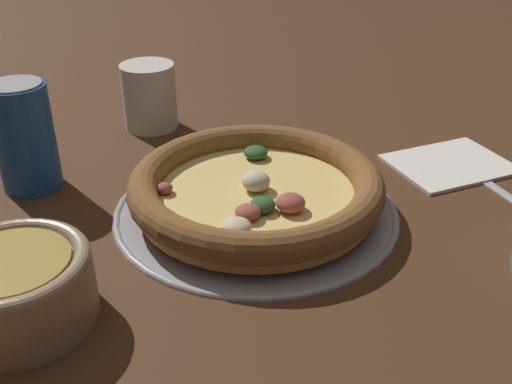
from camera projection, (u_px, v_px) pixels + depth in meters
ground_plane at (256, 211)px, 0.65m from camera, size 3.00×3.00×0.00m
pizza_tray at (256, 208)px, 0.64m from camera, size 0.31×0.31×0.01m
pizza at (256, 188)px, 0.63m from camera, size 0.27×0.27×0.04m
bowl_near at (16, 285)px, 0.48m from camera, size 0.12×0.12×0.06m
drinking_cup at (149, 96)px, 0.82m from camera, size 0.07×0.07×0.09m
napkin at (450, 163)px, 0.74m from camera, size 0.15×0.11×0.01m
fork at (485, 181)px, 0.70m from camera, size 0.03×0.16×0.00m
beverage_can at (25, 137)px, 0.66m from camera, size 0.07×0.07×0.12m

